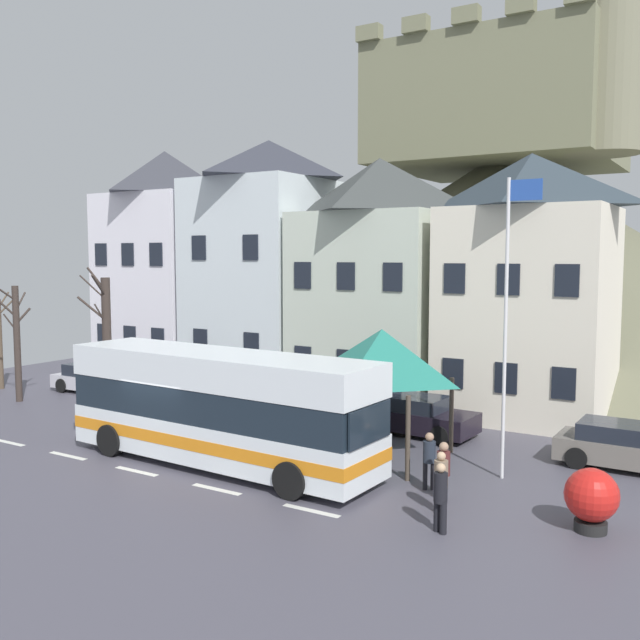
% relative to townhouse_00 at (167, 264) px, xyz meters
% --- Properties ---
extents(ground_plane, '(40.00, 60.00, 0.07)m').
position_rel_townhouse_00_xyz_m(ground_plane, '(11.03, -11.64, -5.81)').
color(ground_plane, '#4C4A56').
extents(townhouse_00, '(5.68, 5.34, 11.55)m').
position_rel_townhouse_00_xyz_m(townhouse_00, '(0.00, 0.00, 0.00)').
color(townhouse_00, white).
rests_on(townhouse_00, ground_plane).
extents(townhouse_01, '(5.84, 6.84, 11.70)m').
position_rel_townhouse_00_xyz_m(townhouse_01, '(6.03, 0.75, 0.07)').
color(townhouse_01, silver).
rests_on(townhouse_01, ground_plane).
extents(townhouse_02, '(6.16, 5.77, 10.36)m').
position_rel_townhouse_00_xyz_m(townhouse_02, '(12.22, 0.21, -0.59)').
color(townhouse_02, beige).
rests_on(townhouse_02, ground_plane).
extents(townhouse_03, '(5.92, 5.19, 10.04)m').
position_rel_townhouse_00_xyz_m(townhouse_03, '(18.73, -0.08, -0.75)').
color(townhouse_03, silver).
rests_on(townhouse_03, ground_plane).
extents(hilltop_castle, '(40.20, 40.20, 20.05)m').
position_rel_townhouse_00_xyz_m(hilltop_castle, '(12.28, 16.90, 1.10)').
color(hilltop_castle, '#63634C').
rests_on(hilltop_castle, ground_plane).
extents(transit_bus, '(10.42, 2.97, 3.39)m').
position_rel_townhouse_00_xyz_m(transit_bus, '(12.71, -11.12, -4.07)').
color(transit_bus, white).
rests_on(transit_bus, ground_plane).
extents(bus_shelter, '(3.60, 3.60, 4.00)m').
position_rel_townhouse_00_xyz_m(bus_shelter, '(16.42, -7.85, -2.59)').
color(bus_shelter, '#473D33').
rests_on(bus_shelter, ground_plane).
extents(parked_car_00, '(4.17, 1.89, 1.32)m').
position_rel_townhouse_00_xyz_m(parked_car_00, '(23.16, -5.10, -5.12)').
color(parked_car_00, slate).
rests_on(parked_car_00, ground_plane).
extents(parked_car_01, '(4.44, 2.15, 1.34)m').
position_rel_townhouse_00_xyz_m(parked_car_01, '(16.02, -4.63, -5.11)').
color(parked_car_01, black).
rests_on(parked_car_01, ground_plane).
extents(parked_car_02, '(4.32, 2.10, 1.29)m').
position_rel_townhouse_00_xyz_m(parked_car_02, '(5.66, -4.63, -5.14)').
color(parked_car_02, silver).
rests_on(parked_car_02, ground_plane).
extents(parked_car_03, '(4.46, 2.06, 1.28)m').
position_rel_townhouse_00_xyz_m(parked_car_03, '(0.75, -5.35, -5.14)').
color(parked_car_03, silver).
rests_on(parked_car_03, ground_plane).
extents(pedestrian_00, '(0.33, 0.33, 1.53)m').
position_rel_townhouse_00_xyz_m(pedestrian_00, '(19.52, -10.51, -4.87)').
color(pedestrian_00, '#2D2D38').
rests_on(pedestrian_00, ground_plane).
extents(pedestrian_01, '(0.34, 0.31, 1.60)m').
position_rel_townhouse_00_xyz_m(pedestrian_01, '(20.23, -12.47, -4.92)').
color(pedestrian_01, black).
rests_on(pedestrian_01, ground_plane).
extents(pedestrian_02, '(0.33, 0.33, 1.55)m').
position_rel_townhouse_00_xyz_m(pedestrian_02, '(18.87, -9.89, -4.85)').
color(pedestrian_02, black).
rests_on(pedestrian_02, ground_plane).
extents(pedestrian_03, '(0.34, 0.34, 1.53)m').
position_rel_townhouse_00_xyz_m(pedestrian_03, '(19.80, -11.36, -4.96)').
color(pedestrian_03, '#38332D').
rests_on(pedestrian_03, ground_plane).
extents(public_bench, '(1.75, 0.48, 0.87)m').
position_rel_townhouse_00_xyz_m(public_bench, '(14.91, -6.27, -5.30)').
color(public_bench, brown).
rests_on(public_bench, ground_plane).
extents(flagpole, '(0.95, 0.10, 8.34)m').
position_rel_townhouse_00_xyz_m(flagpole, '(20.31, -7.90, -1.02)').
color(flagpole, silver).
rests_on(flagpole, ground_plane).
extents(harbour_buoy, '(1.21, 1.21, 1.46)m').
position_rel_townhouse_00_xyz_m(harbour_buoy, '(23.12, -10.63, -4.97)').
color(harbour_buoy, black).
rests_on(harbour_buoy, ground_plane).
extents(bare_tree_01, '(1.58, 1.25, 5.78)m').
position_rel_townhouse_00_xyz_m(bare_tree_01, '(4.01, -7.66, -2.98)').
color(bare_tree_01, '#382D28').
rests_on(bare_tree_01, ground_plane).
extents(bare_tree_02, '(0.99, 2.20, 5.24)m').
position_rel_townhouse_00_xyz_m(bare_tree_02, '(-0.55, -8.51, -3.15)').
color(bare_tree_02, '#382D28').
rests_on(bare_tree_02, ground_plane).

